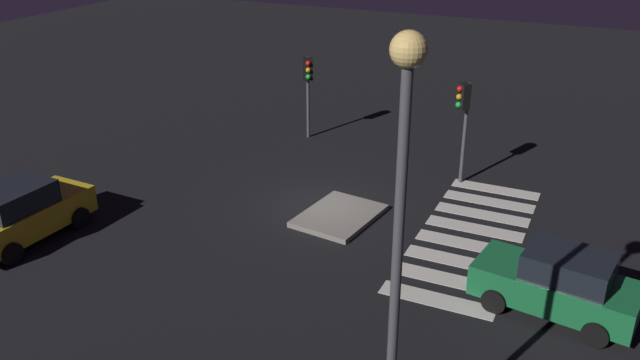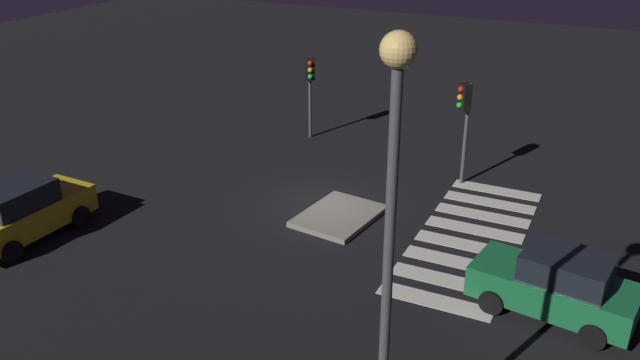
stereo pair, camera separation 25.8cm
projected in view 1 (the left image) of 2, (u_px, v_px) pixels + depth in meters
The scene contains 8 objects.
ground_plane at pixel (320, 206), 23.46m from camera, with size 80.00×80.00×0.00m, color black.
traffic_island at pixel (339, 216), 22.52m from camera, with size 3.29×2.64×0.18m.
car_green at pixel (558, 283), 17.17m from camera, with size 2.47×4.40×1.84m.
car_yellow at pixel (22, 213), 20.84m from camera, with size 4.48×2.24×1.92m.
traffic_light_north at pixel (308, 78), 28.76m from camera, with size 0.53×0.54×3.69m.
traffic_light_east at pixel (463, 109), 24.07m from camera, with size 0.54×0.54×3.94m.
street_lamp at pixel (400, 208), 10.36m from camera, with size 0.56×0.56×8.51m.
crosswalk_near at pixel (471, 236), 21.36m from camera, with size 8.75×3.20×0.02m.
Camera 1 is at (-19.13, -8.90, 10.30)m, focal length 36.84 mm.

